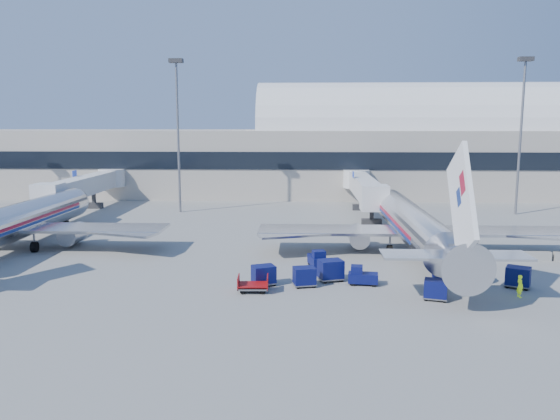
{
  "coord_description": "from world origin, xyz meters",
  "views": [
    {
      "loc": [
        -1.49,
        -50.92,
        13.28
      ],
      "look_at": [
        -3.86,
        6.0,
        4.22
      ],
      "focal_mm": 35.0,
      "sensor_mm": 36.0,
      "label": 1
    }
  ],
  "objects_px": {
    "mast_west": "(177,113)",
    "airliner_mid": "(13,223)",
    "tug_right": "(443,272)",
    "cart_train_c": "(264,275)",
    "cart_solo_near": "(436,289)",
    "airliner_main": "(414,226)",
    "jetbridge_near": "(363,187)",
    "cart_solo_far": "(518,277)",
    "mast_east": "(522,113)",
    "barrier_mid": "(535,256)",
    "cart_open_red": "(253,286)",
    "cart_train_a": "(331,270)",
    "jetbridge_mid": "(88,185)",
    "tug_lead": "(362,276)",
    "barrier_near": "(501,256)",
    "tug_left": "(317,259)",
    "cart_train_b": "(304,276)",
    "ramp_worker": "(520,286)"
  },
  "relations": [
    {
      "from": "cart_open_red",
      "to": "tug_lead",
      "type": "bearing_deg",
      "value": 12.73
    },
    {
      "from": "barrier_mid",
      "to": "cart_train_a",
      "type": "xyz_separation_m",
      "value": [
        -20.35,
        -7.73,
        0.52
      ]
    },
    {
      "from": "airliner_main",
      "to": "jetbridge_near",
      "type": "distance_m",
      "value": 26.43
    },
    {
      "from": "tug_lead",
      "to": "tug_left",
      "type": "xyz_separation_m",
      "value": [
        -3.55,
        5.46,
        0.04
      ]
    },
    {
      "from": "cart_train_c",
      "to": "tug_lead",
      "type": "bearing_deg",
      "value": -19.07
    },
    {
      "from": "jetbridge_near",
      "to": "cart_solo_far",
      "type": "relative_size",
      "value": 11.4
    },
    {
      "from": "mast_west",
      "to": "airliner_mid",
      "type": "bearing_deg",
      "value": -115.21
    },
    {
      "from": "mast_west",
      "to": "ramp_worker",
      "type": "distance_m",
      "value": 54.86
    },
    {
      "from": "tug_right",
      "to": "cart_train_c",
      "type": "xyz_separation_m",
      "value": [
        -15.4,
        -2.63,
        0.28
      ]
    },
    {
      "from": "cart_solo_near",
      "to": "mast_east",
      "type": "bearing_deg",
      "value": 77.91
    },
    {
      "from": "cart_train_c",
      "to": "cart_solo_near",
      "type": "relative_size",
      "value": 1.11
    },
    {
      "from": "barrier_mid",
      "to": "airliner_main",
      "type": "bearing_deg",
      "value": 167.5
    },
    {
      "from": "tug_lead",
      "to": "cart_solo_near",
      "type": "distance_m",
      "value": 6.41
    },
    {
      "from": "airliner_mid",
      "to": "cart_solo_near",
      "type": "distance_m",
      "value": 43.41
    },
    {
      "from": "airliner_main",
      "to": "cart_train_c",
      "type": "height_order",
      "value": "airliner_main"
    },
    {
      "from": "cart_train_c",
      "to": "cart_solo_far",
      "type": "bearing_deg",
      "value": -22.25
    },
    {
      "from": "airliner_mid",
      "to": "jetbridge_mid",
      "type": "bearing_deg",
      "value": 95.22
    },
    {
      "from": "airliner_mid",
      "to": "cart_train_a",
      "type": "relative_size",
      "value": 15.2
    },
    {
      "from": "airliner_main",
      "to": "mast_east",
      "type": "distance_m",
      "value": 34.51
    },
    {
      "from": "cart_train_b",
      "to": "cart_open_red",
      "type": "height_order",
      "value": "cart_train_b"
    },
    {
      "from": "cart_train_a",
      "to": "cart_train_b",
      "type": "height_order",
      "value": "cart_train_a"
    },
    {
      "from": "airliner_main",
      "to": "tug_right",
      "type": "distance_m",
      "value": 9.49
    },
    {
      "from": "cart_solo_near",
      "to": "barrier_near",
      "type": "bearing_deg",
      "value": 68.99
    },
    {
      "from": "tug_right",
      "to": "cart_solo_near",
      "type": "relative_size",
      "value": 1.07
    },
    {
      "from": "mast_east",
      "to": "cart_train_a",
      "type": "bearing_deg",
      "value": -129.11
    },
    {
      "from": "jetbridge_near",
      "to": "cart_open_red",
      "type": "height_order",
      "value": "jetbridge_near"
    },
    {
      "from": "airliner_main",
      "to": "cart_solo_near",
      "type": "xyz_separation_m",
      "value": [
        -1.32,
        -15.02,
        -2.09
      ]
    },
    {
      "from": "cart_train_b",
      "to": "cart_train_c",
      "type": "height_order",
      "value": "cart_train_c"
    },
    {
      "from": "mast_east",
      "to": "barrier_mid",
      "type": "xyz_separation_m",
      "value": [
        -8.7,
        -28.0,
        -14.34
      ]
    },
    {
      "from": "mast_east",
      "to": "barrier_mid",
      "type": "distance_m",
      "value": 32.64
    },
    {
      "from": "tug_right",
      "to": "cart_open_red",
      "type": "xyz_separation_m",
      "value": [
        -16.09,
        -4.46,
        -0.14
      ]
    },
    {
      "from": "tug_left",
      "to": "ramp_worker",
      "type": "height_order",
      "value": "ramp_worker"
    },
    {
      "from": "tug_lead",
      "to": "cart_train_a",
      "type": "height_order",
      "value": "cart_train_a"
    },
    {
      "from": "tug_left",
      "to": "cart_train_a",
      "type": "bearing_deg",
      "value": 179.15
    },
    {
      "from": "barrier_mid",
      "to": "tug_lead",
      "type": "relative_size",
      "value": 1.17
    },
    {
      "from": "cart_train_c",
      "to": "cart_solo_near",
      "type": "bearing_deg",
      "value": -36.47
    },
    {
      "from": "barrier_mid",
      "to": "jetbridge_mid",
      "type": "bearing_deg",
      "value": 152.65
    },
    {
      "from": "cart_train_b",
      "to": "cart_open_red",
      "type": "xyz_separation_m",
      "value": [
        -4.06,
        -1.65,
        -0.4
      ]
    },
    {
      "from": "mast_east",
      "to": "barrier_mid",
      "type": "bearing_deg",
      "value": -107.26
    },
    {
      "from": "cart_solo_far",
      "to": "cart_open_red",
      "type": "xyz_separation_m",
      "value": [
        -21.51,
        -2.06,
        -0.45
      ]
    },
    {
      "from": "tug_right",
      "to": "cart_train_b",
      "type": "height_order",
      "value": "cart_train_b"
    },
    {
      "from": "airliner_mid",
      "to": "barrier_mid",
      "type": "xyz_separation_m",
      "value": [
        53.3,
        -2.51,
        -2.48
      ]
    },
    {
      "from": "airliner_mid",
      "to": "jetbridge_mid",
      "type": "distance_m",
      "value": 26.43
    },
    {
      "from": "tug_right",
      "to": "cart_train_c",
      "type": "distance_m",
      "value": 15.62
    },
    {
      "from": "cart_train_c",
      "to": "cart_train_a",
      "type": "bearing_deg",
      "value": -7.29
    },
    {
      "from": "airliner_mid",
      "to": "barrier_near",
      "type": "bearing_deg",
      "value": -2.87
    },
    {
      "from": "barrier_near",
      "to": "tug_left",
      "type": "relative_size",
      "value": 1.07
    },
    {
      "from": "jetbridge_near",
      "to": "jetbridge_mid",
      "type": "distance_m",
      "value": 42.0
    },
    {
      "from": "tug_lead",
      "to": "tug_left",
      "type": "distance_m",
      "value": 6.51
    },
    {
      "from": "mast_east",
      "to": "cart_solo_far",
      "type": "distance_m",
      "value": 41.93
    }
  ]
}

